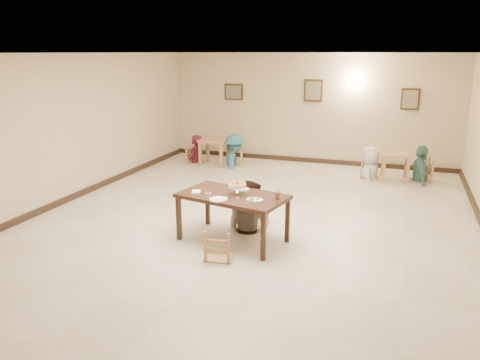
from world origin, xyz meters
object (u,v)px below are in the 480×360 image
at_px(chair_near, 220,230).
at_px(bg_chair_rl, 371,161).
at_px(curry_warmer, 237,185).
at_px(bg_chair_ll, 195,146).
at_px(bg_diner_a, 195,135).
at_px(bg_diner_c, 372,147).
at_px(main_diner, 249,180).
at_px(bg_table_right, 396,159).
at_px(bg_chair_rr, 421,160).
at_px(main_table, 233,199).
at_px(bg_table_left, 214,144).
at_px(bg_diner_d, 423,146).
at_px(bg_diner_b, 235,134).
at_px(chair_far, 252,199).
at_px(drink_glass, 277,195).
at_px(bg_chair_lr, 235,150).

distance_m(chair_near, bg_chair_rl, 5.83).
bearing_deg(curry_warmer, bg_chair_ll, 121.52).
distance_m(bg_diner_a, bg_diner_c, 4.75).
distance_m(main_diner, bg_table_right, 4.84).
bearing_deg(curry_warmer, bg_chair_rr, 59.22).
height_order(main_table, bg_chair_rr, bg_chair_rr).
height_order(bg_table_left, bg_diner_d, bg_diner_d).
relative_size(main_table, curry_warmer, 5.85).
relative_size(main_table, bg_diner_c, 1.19).
distance_m(chair_near, bg_diner_d, 6.35).
bearing_deg(bg_diner_b, chair_far, -176.61).
distance_m(bg_table_right, bg_chair_rl, 0.59).
xyz_separation_m(drink_glass, bg_diner_a, (-3.67, 4.94, -0.08)).
xyz_separation_m(bg_diner_a, bg_diner_c, (4.75, -0.05, -0.01)).
bearing_deg(chair_far, main_table, -92.19).
xyz_separation_m(main_diner, bg_chair_lr, (-1.85, 4.36, -0.44)).
xyz_separation_m(chair_far, bg_diner_d, (2.88, 4.20, 0.36)).
bearing_deg(bg_diner_a, curry_warmer, 27.15).
xyz_separation_m(main_diner, bg_diner_a, (-3.00, 4.30, -0.09)).
bearing_deg(main_diner, bg_diner_d, -103.33).
xyz_separation_m(bg_chair_lr, bg_chair_rl, (3.60, -0.11, -0.01)).
bearing_deg(bg_table_right, curry_warmer, -115.87).
relative_size(curry_warmer, bg_table_left, 0.42).
relative_size(bg_chair_lr, bg_diner_d, 0.51).
bearing_deg(curry_warmer, bg_table_left, 116.38).
bearing_deg(drink_glass, chair_far, 130.94).
relative_size(bg_chair_ll, bg_chair_rl, 1.09).
height_order(drink_glass, bg_chair_lr, drink_glass).
relative_size(main_diner, bg_chair_rr, 1.64).
distance_m(bg_table_left, bg_diner_c, 4.18).
relative_size(chair_far, bg_diner_d, 0.60).
distance_m(bg_chair_rr, bg_diner_b, 4.77).
bearing_deg(bg_table_left, chair_far, -59.65).
bearing_deg(bg_diner_d, bg_diner_c, 81.72).
bearing_deg(drink_glass, main_diner, 136.66).
distance_m(drink_glass, bg_diner_a, 6.15).
xyz_separation_m(bg_table_right, bg_diner_d, (0.58, 0.08, 0.34)).
distance_m(bg_chair_lr, bg_diner_b, 0.44).
bearing_deg(bg_chair_rr, bg_chair_ll, -99.66).
relative_size(bg_chair_lr, bg_chair_rl, 1.02).
xyz_separation_m(chair_far, drink_glass, (0.65, -0.75, 0.35)).
xyz_separation_m(chair_far, bg_chair_rr, (2.88, 4.20, 0.01)).
relative_size(chair_near, bg_table_right, 1.25).
bearing_deg(bg_chair_rr, drink_glass, -34.07).
height_order(chair_near, bg_diner_a, bg_diner_a).
xyz_separation_m(chair_near, bg_table_left, (-2.41, 5.60, 0.13)).
relative_size(bg_chair_lr, bg_diner_a, 0.56).
bearing_deg(bg_table_left, bg_diner_c, -0.58).
relative_size(drink_glass, bg_diner_d, 0.09).
xyz_separation_m(curry_warmer, bg_chair_ll, (-2.99, 4.88, -0.47)).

